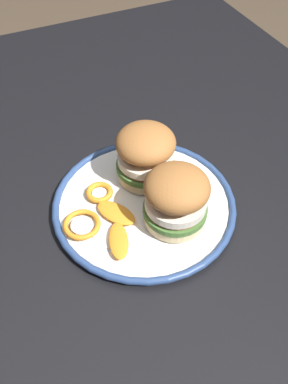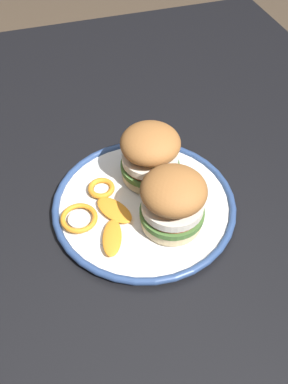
{
  "view_description": "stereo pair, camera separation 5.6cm",
  "coord_description": "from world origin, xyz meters",
  "px_view_note": "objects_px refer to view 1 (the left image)",
  "views": [
    {
      "loc": [
        -0.36,
        0.2,
        1.25
      ],
      "look_at": [
        0.04,
        0.01,
        0.75
      ],
      "focal_mm": 38.41,
      "sensor_mm": 36.0,
      "label": 1
    },
    {
      "loc": [
        -0.38,
        0.15,
        1.25
      ],
      "look_at": [
        0.04,
        0.01,
        0.75
      ],
      "focal_mm": 38.41,
      "sensor_mm": 36.0,
      "label": 2
    }
  ],
  "objects_px": {
    "dining_table": "(161,249)",
    "sandwich_half_right": "(176,198)",
    "dinner_plate": "(144,204)",
    "sandwich_half_left": "(146,153)"
  },
  "relations": [
    {
      "from": "dinner_plate",
      "to": "sandwich_half_left",
      "type": "xyz_separation_m",
      "value": [
        0.05,
        -0.03,
        0.06
      ]
    },
    {
      "from": "dining_table",
      "to": "dinner_plate",
      "type": "height_order",
      "value": "dinner_plate"
    },
    {
      "from": "dining_table",
      "to": "sandwich_half_right",
      "type": "distance_m",
      "value": 0.15
    },
    {
      "from": "dinner_plate",
      "to": "dining_table",
      "type": "bearing_deg",
      "value": -162.07
    },
    {
      "from": "dining_table",
      "to": "sandwich_half_left",
      "type": "xyz_separation_m",
      "value": [
        0.1,
        -0.01,
        0.14
      ]
    },
    {
      "from": "dining_table",
      "to": "dinner_plate",
      "type": "xyz_separation_m",
      "value": [
        0.04,
        0.01,
        0.09
      ]
    },
    {
      "from": "dining_table",
      "to": "sandwich_half_right",
      "type": "bearing_deg",
      "value": -125.35
    },
    {
      "from": "dining_table",
      "to": "sandwich_half_right",
      "type": "height_order",
      "value": "sandwich_half_right"
    },
    {
      "from": "sandwich_half_left",
      "to": "sandwich_half_right",
      "type": "bearing_deg",
      "value": -179.55
    },
    {
      "from": "dining_table",
      "to": "sandwich_half_right",
      "type": "xyz_separation_m",
      "value": [
        -0.01,
        -0.01,
        0.14
      ]
    }
  ]
}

